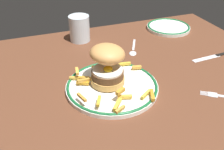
{
  "coord_description": "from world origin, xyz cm",
  "views": [
    {
      "loc": [
        -16.09,
        -58.83,
        43.14
      ],
      "look_at": [
        4.76,
        -2.81,
        4.6
      ],
      "focal_mm": 41.16,
      "sensor_mm": 36.0,
      "label": 1
    }
  ],
  "objects": [
    {
      "name": "spoon",
      "position": [
        19.86,
        15.94,
        0.36
      ],
      "size": [
        7.66,
        12.58,
        0.9
      ],
      "color": "silver",
      "rests_on": "ground_plane"
    },
    {
      "name": "knife",
      "position": [
        46.4,
        2.68,
        0.26
      ],
      "size": [
        18.05,
        2.43,
        0.7
      ],
      "color": "black",
      "rests_on": "ground_plane"
    },
    {
      "name": "dinner_plate",
      "position": [
        4.76,
        -2.81,
        0.84
      ],
      "size": [
        26.29,
        26.29,
        1.6
      ],
      "color": "white",
      "rests_on": "ground_plane"
    },
    {
      "name": "side_plate",
      "position": [
        42.73,
        29.84,
        0.83
      ],
      "size": [
        18.31,
        18.31,
        1.6
      ],
      "color": "white",
      "rests_on": "ground_plane"
    },
    {
      "name": "ground_plane",
      "position": [
        0.0,
        0.0,
        -2.0
      ],
      "size": [
        128.36,
        85.18,
        4.0
      ],
      "primitive_type": "cube",
      "color": "brown"
    },
    {
      "name": "fries_pile",
      "position": [
        3.32,
        -3.45,
        2.37
      ],
      "size": [
        22.59,
        23.21,
        2.91
      ],
      "color": "gold",
      "rests_on": "dinner_plate"
    },
    {
      "name": "burger",
      "position": [
        4.22,
        -0.95,
        7.18
      ],
      "size": [
        10.83,
        11.22,
        11.2
      ],
      "color": "tan",
      "rests_on": "dinner_plate"
    },
    {
      "name": "water_glass",
      "position": [
        4.38,
        31.94,
        4.37
      ],
      "size": [
        7.83,
        7.83,
        9.84
      ],
      "color": "silver",
      "rests_on": "ground_plane"
    }
  ]
}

